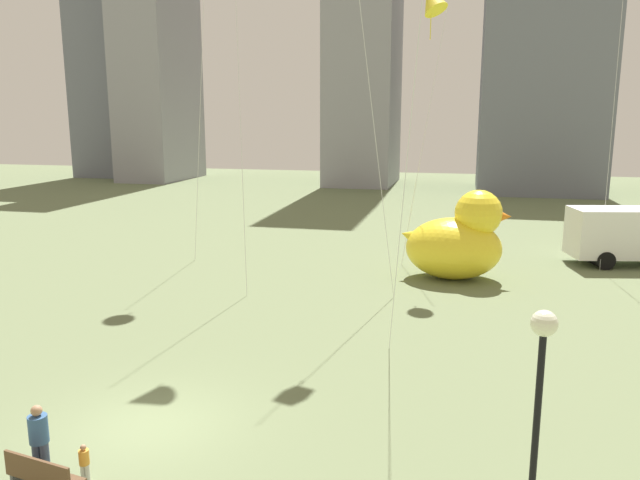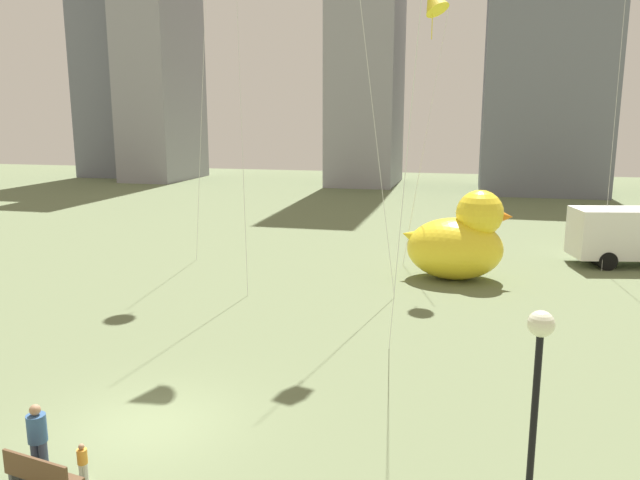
# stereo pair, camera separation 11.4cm
# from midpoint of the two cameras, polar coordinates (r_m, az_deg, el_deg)

# --- Properties ---
(ground_plane) EXTENTS (140.00, 140.00, 0.00)m
(ground_plane) POSITION_cam_midpoint_polar(r_m,az_deg,el_deg) (15.88, -15.66, -16.37)
(ground_plane) COLOR #65734E
(park_bench) EXTENTS (1.69, 0.72, 0.90)m
(park_bench) POSITION_cam_midpoint_polar(r_m,az_deg,el_deg) (13.78, -24.38, -19.34)
(park_bench) COLOR brown
(park_bench) RESTS_ON ground
(person_adult) EXTENTS (0.39, 0.39, 1.58)m
(person_adult) POSITION_cam_midpoint_polar(r_m,az_deg,el_deg) (14.31, -24.63, -16.36)
(person_adult) COLOR #38476B
(person_adult) RESTS_ON ground
(person_child) EXTENTS (0.21, 0.21, 0.84)m
(person_child) POSITION_cam_midpoint_polar(r_m,az_deg,el_deg) (13.96, -21.05, -18.69)
(person_child) COLOR silver
(person_child) RESTS_ON ground
(giant_inflatable_duck) EXTENTS (4.97, 3.19, 4.12)m
(giant_inflatable_duck) POSITION_cam_midpoint_polar(r_m,az_deg,el_deg) (28.42, 12.94, -0.12)
(giant_inflatable_duck) COLOR yellow
(giant_inflatable_duck) RESTS_ON ground
(lamppost) EXTENTS (0.44, 0.44, 4.25)m
(lamppost) POSITION_cam_midpoint_polar(r_m,az_deg,el_deg) (10.84, 19.92, -11.52)
(lamppost) COLOR black
(lamppost) RESTS_ON ground
(box_truck) EXTENTS (6.85, 3.60, 2.85)m
(box_truck) POSITION_cam_midpoint_polar(r_m,az_deg,el_deg) (34.16, 27.50, 0.27)
(box_truck) COLOR white
(box_truck) RESTS_ON ground
(city_skyline) EXTENTS (83.35, 15.25, 41.72)m
(city_skyline) POSITION_cam_midpoint_polar(r_m,az_deg,el_deg) (69.06, 3.46, 18.86)
(city_skyline) COLOR slate
(city_skyline) RESTS_ON ground
(kite_yellow) EXTENTS (2.02, 1.96, 13.18)m
(kite_yellow) POSITION_cam_midpoint_polar(r_m,az_deg,el_deg) (29.72, 10.61, 21.13)
(kite_yellow) COLOR silver
(kite_yellow) RESTS_ON ground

